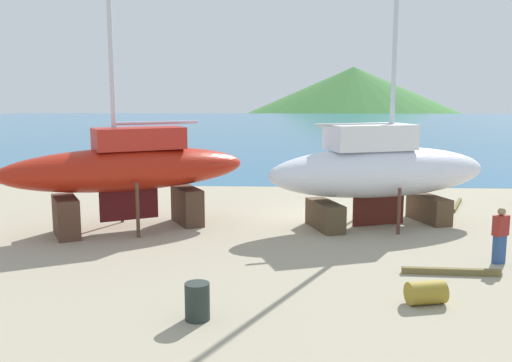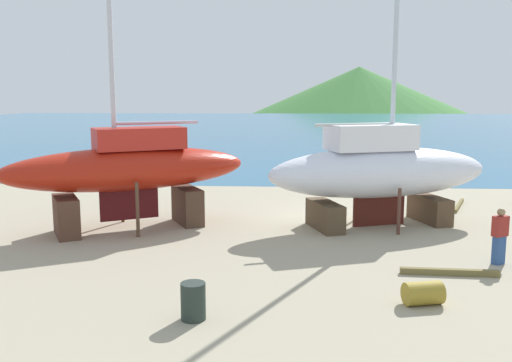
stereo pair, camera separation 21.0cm
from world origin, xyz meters
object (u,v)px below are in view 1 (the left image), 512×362
(sailboat_mid_port, at_px, (129,169))
(barrel_ochre, at_px, (426,293))
(worker, at_px, (500,235))
(barrel_rust_near, at_px, (197,301))
(sailboat_large_starboard, at_px, (379,170))

(sailboat_mid_port, relative_size, barrel_ochre, 16.11)
(worker, distance_m, barrel_ochre, 4.31)
(barrel_rust_near, bearing_deg, barrel_ochre, 12.73)
(sailboat_mid_port, distance_m, barrel_rust_near, 8.71)
(worker, relative_size, barrel_ochre, 1.87)
(sailboat_mid_port, xyz_separation_m, barrel_ochre, (8.61, -6.62, -1.88))
(sailboat_mid_port, bearing_deg, barrel_ochre, 114.03)
(worker, height_order, barrel_rust_near, worker)
(sailboat_mid_port, xyz_separation_m, barrel_rust_near, (3.56, -7.76, -1.74))
(sailboat_mid_port, height_order, barrel_ochre, sailboat_mid_port)
(sailboat_large_starboard, distance_m, worker, 5.34)
(worker, bearing_deg, sailboat_mid_port, 42.03)
(barrel_ochre, bearing_deg, worker, 48.70)
(sailboat_large_starboard, distance_m, sailboat_mid_port, 8.84)
(barrel_ochre, bearing_deg, sailboat_large_starboard, 88.81)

